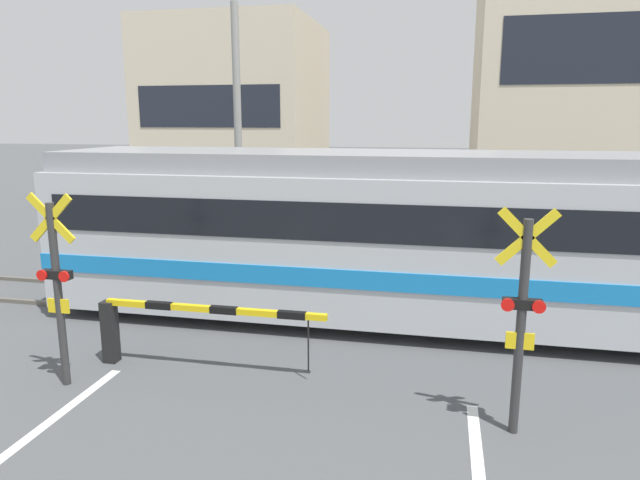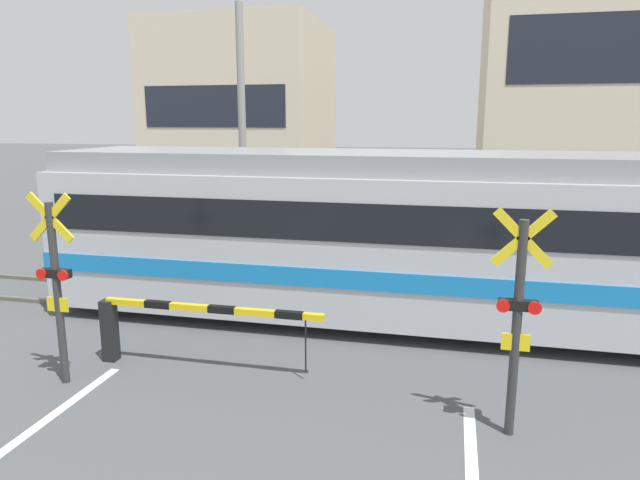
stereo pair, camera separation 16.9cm
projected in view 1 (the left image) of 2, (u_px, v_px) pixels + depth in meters
The scene contains 11 objects.
rail_track_near at pixel (320, 324), 10.39m from camera, with size 50.00×0.10×0.08m.
rail_track_far at pixel (334, 300), 11.76m from camera, with size 50.00×0.10×0.08m.
commuter_train at pixel (527, 237), 10.01m from camera, with size 17.42×2.89×3.12m.
crossing_barrier_near at pixel (164, 321), 8.53m from camera, with size 3.51×0.20×1.02m.
crossing_barrier_far at pixel (433, 247), 13.49m from camera, with size 3.51×0.20×1.02m.
crossing_signal_left at pixel (57, 283), 7.80m from camera, with size 0.68×0.15×2.73m.
crossing_signal_right at pixel (522, 313), 6.56m from camera, with size 0.68×0.15×2.73m.
pedestrian at pixel (410, 217), 16.74m from camera, with size 0.38×0.22×1.58m.
building_left_of_street at pixel (238, 117), 24.06m from camera, with size 6.57×6.43×7.58m.
building_right_of_street at pixel (581, 74), 20.99m from camera, with size 7.47×6.43×10.68m.
utility_pole_streetside at pixel (238, 128), 16.49m from camera, with size 0.22×0.22×6.91m.
Camera 1 is at (2.07, 0.78, 3.68)m, focal length 32.00 mm.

